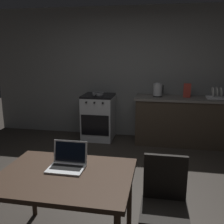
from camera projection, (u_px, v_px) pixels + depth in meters
ground_plane at (101, 202)px, 3.06m from camera, size 12.00×12.00×0.00m
back_wall at (144, 74)px, 5.18m from camera, size 6.40×0.10×2.59m
kitchen_counter at (192, 121)px, 4.87m from camera, size 2.16×0.64×0.90m
stove_oven at (99, 117)px, 5.19m from camera, size 0.60×0.62×0.90m
dining_table at (65, 182)px, 2.23m from camera, size 1.16×0.87×0.72m
chair at (164, 200)px, 2.23m from camera, size 0.40×0.40×0.87m
laptop at (67, 163)px, 2.32m from camera, size 0.32×0.26×0.23m
electric_kettle at (158, 90)px, 4.85m from camera, size 0.19×0.17×0.26m
frying_pan at (98, 94)px, 5.06m from camera, size 0.24×0.41×0.05m
cereal_box at (187, 90)px, 4.78m from camera, size 0.13×0.05×0.26m
dish_rack at (216, 96)px, 4.68m from camera, size 0.34×0.26×0.21m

